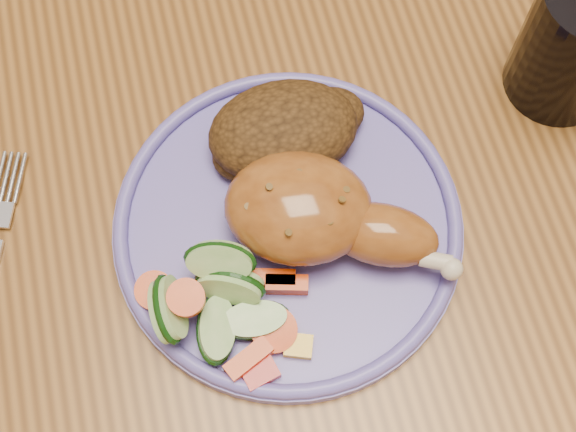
{
  "coord_description": "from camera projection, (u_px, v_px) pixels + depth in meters",
  "views": [
    {
      "loc": [
        -0.15,
        -0.32,
        1.27
      ],
      "look_at": [
        -0.1,
        -0.12,
        0.78
      ],
      "focal_mm": 50.0,
      "sensor_mm": 36.0,
      "label": 1
    }
  ],
  "objects": [
    {
      "name": "dining_table",
      "position": [
        371.0,
        110.0,
        0.68
      ],
      "size": [
        0.9,
        1.4,
        0.75
      ],
      "color": "brown",
      "rests_on": "ground"
    },
    {
      "name": "ground",
      "position": [
        332.0,
        315.0,
        1.3
      ],
      "size": [
        4.0,
        4.0,
        0.0
      ],
      "primitive_type": "plane",
      "color": "brown",
      "rests_on": "ground"
    },
    {
      "name": "chicken_leg",
      "position": [
        319.0,
        214.0,
        0.52
      ],
      "size": [
        0.15,
        0.12,
        0.05
      ],
      "color": "#9D5820",
      "rests_on": "plate"
    },
    {
      "name": "rice_pilaf",
      "position": [
        286.0,
        131.0,
        0.55
      ],
      "size": [
        0.11,
        0.08,
        0.05
      ],
      "color": "#452A11",
      "rests_on": "plate"
    },
    {
      "name": "vegetable_pile",
      "position": [
        223.0,
        305.0,
        0.51
      ],
      "size": [
        0.11,
        0.11,
        0.05
      ],
      "color": "#A50A05",
      "rests_on": "plate"
    },
    {
      "name": "plate",
      "position": [
        288.0,
        228.0,
        0.55
      ],
      "size": [
        0.24,
        0.24,
        0.01
      ],
      "primitive_type": "cylinder",
      "color": "#6257B6",
      "rests_on": "dining_table"
    },
    {
      "name": "plate_rim",
      "position": [
        288.0,
        222.0,
        0.54
      ],
      "size": [
        0.24,
        0.24,
        0.01
      ],
      "primitive_type": "torus",
      "color": "#6257B6",
      "rests_on": "plate"
    }
  ]
}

